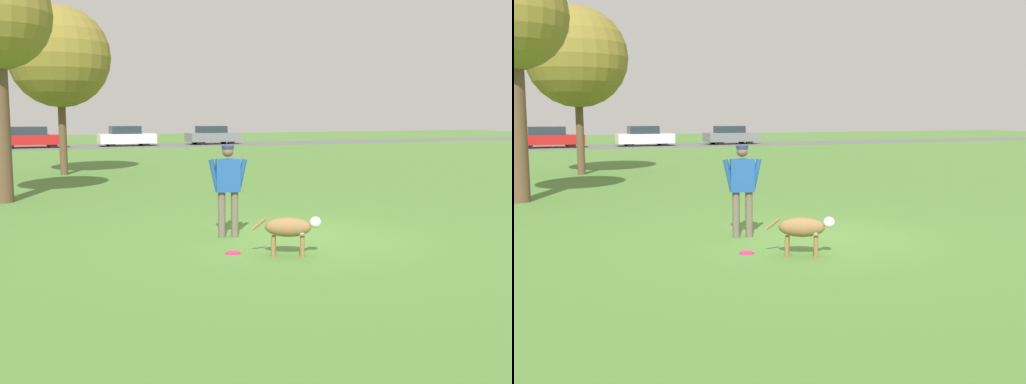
# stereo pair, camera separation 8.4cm
# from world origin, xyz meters

# --- Properties ---
(ground_plane) EXTENTS (120.00, 120.00, 0.00)m
(ground_plane) POSITION_xyz_m (0.00, 0.00, 0.00)
(ground_plane) COLOR #4C7A33
(far_road_strip) EXTENTS (120.00, 6.00, 0.01)m
(far_road_strip) POSITION_xyz_m (0.00, 33.39, 0.01)
(far_road_strip) COLOR #5B5B59
(far_road_strip) RESTS_ON ground_plane
(person) EXTENTS (0.68, 0.31, 1.63)m
(person) POSITION_xyz_m (-1.11, 0.51, 0.97)
(person) COLOR #665B4C
(person) RESTS_ON ground_plane
(dog) EXTENTS (1.00, 0.61, 0.61)m
(dog) POSITION_xyz_m (-0.73, -1.18, 0.42)
(dog) COLOR olive
(dog) RESTS_ON ground_plane
(frisbee) EXTENTS (0.24, 0.24, 0.02)m
(frisbee) POSITION_xyz_m (-1.49, -0.70, 0.01)
(frisbee) COLOR #E52366
(frisbee) RESTS_ON ground_plane
(tree_mid_center) EXTENTS (3.60, 3.60, 6.04)m
(tree_mid_center) POSITION_xyz_m (-2.56, 13.54, 4.22)
(tree_mid_center) COLOR brown
(tree_mid_center) RESTS_ON ground_plane
(parked_car_red) EXTENTS (4.53, 1.85, 1.42)m
(parked_car_red) POSITION_xyz_m (-2.71, 33.29, 0.69)
(parked_car_red) COLOR red
(parked_car_red) RESTS_ON ground_plane
(parked_car_white) EXTENTS (3.93, 1.73, 1.42)m
(parked_car_white) POSITION_xyz_m (3.70, 33.15, 0.68)
(parked_car_white) COLOR white
(parked_car_white) RESTS_ON ground_plane
(parked_car_grey) EXTENTS (3.98, 1.90, 1.37)m
(parked_car_grey) POSITION_xyz_m (10.20, 33.38, 0.67)
(parked_car_grey) COLOR slate
(parked_car_grey) RESTS_ON ground_plane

